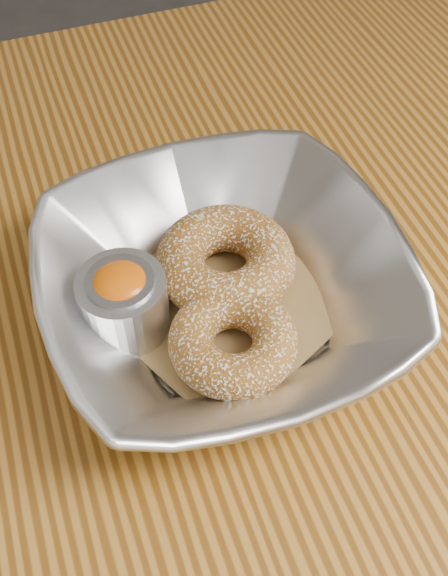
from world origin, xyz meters
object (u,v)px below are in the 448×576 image
object	(u,v)px
table	(133,394)
donut_back	(226,261)
donut_front	(233,341)
serving_bowl	(224,287)
ramekin	(124,301)

from	to	relation	value
table	donut_back	distance (m)	0.15
table	donut_front	bearing A→B (deg)	-38.98
serving_bowl	donut_front	bearing A→B (deg)	-101.45
table	donut_back	xyz separation A→B (m)	(0.09, 0.01, 0.13)
table	donut_front	xyz separation A→B (m)	(0.07, -0.06, 0.12)
serving_bowl	donut_front	world-z (taller)	serving_bowl
table	donut_back	size ratio (longest dim) A/B	11.78
donut_front	donut_back	bearing A→B (deg)	74.39
serving_bowl	donut_back	xyz separation A→B (m)	(0.01, 0.02, -0.00)
donut_back	ramekin	bearing A→B (deg)	-168.70
donut_front	serving_bowl	bearing A→B (deg)	78.55
table	serving_bowl	size ratio (longest dim) A/B	4.73
donut_back	table	bearing A→B (deg)	-173.31
serving_bowl	donut_front	distance (m)	0.04
table	ramekin	bearing A→B (deg)	-41.09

